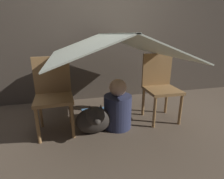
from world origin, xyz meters
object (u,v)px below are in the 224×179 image
at_px(chair_left, 53,92).
at_px(chair_right, 160,84).
at_px(person_front, 118,108).
at_px(dog, 94,119).

distance_m(chair_left, chair_right, 1.32).
xyz_separation_m(chair_right, person_front, (-0.60, -0.13, -0.22)).
height_order(chair_right, dog, chair_right).
distance_m(chair_left, dog, 0.55).
bearing_deg(dog, chair_left, 150.70).
height_order(chair_right, person_front, chair_right).
xyz_separation_m(chair_right, dog, (-0.90, -0.23, -0.27)).
relative_size(chair_right, person_front, 1.41).
xyz_separation_m(chair_left, person_front, (0.72, -0.13, -0.22)).
bearing_deg(person_front, chair_right, 11.83).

